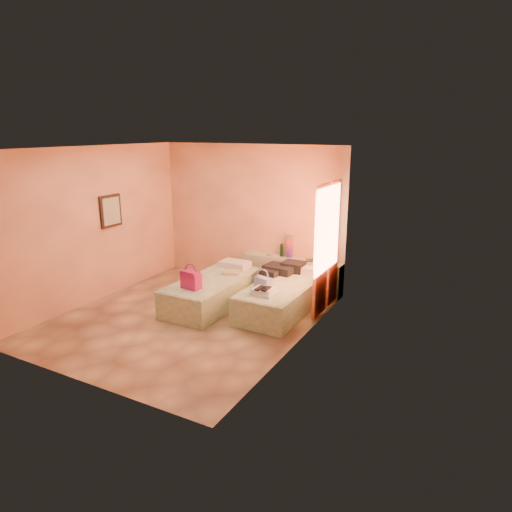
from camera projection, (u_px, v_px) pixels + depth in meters
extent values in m
plane|color=tan|center=(187.00, 318.00, 7.69)|extent=(4.50, 4.50, 0.00)
cube|color=#FFBD88|center=(251.00, 215.00, 9.22)|extent=(4.00, 0.02, 2.80)
cube|color=#FFBD88|center=(94.00, 225.00, 8.22)|extent=(0.02, 4.50, 2.80)
cube|color=#FFBD88|center=(298.00, 253.00, 6.40)|extent=(0.02, 4.50, 2.80)
cube|color=silver|center=(179.00, 148.00, 6.93)|extent=(4.00, 4.50, 0.02)
cube|color=#F9C49A|center=(328.00, 229.00, 7.45)|extent=(0.02, 1.10, 1.40)
cube|color=#D05631|center=(321.00, 252.00, 7.43)|extent=(0.05, 0.55, 2.20)
cube|color=#D05631|center=(333.00, 244.00, 7.94)|extent=(0.05, 0.45, 2.20)
cube|color=#311C15|center=(111.00, 211.00, 8.49)|extent=(0.04, 0.50, 0.60)
cube|color=gold|center=(323.00, 220.00, 8.48)|extent=(0.25, 0.04, 0.30)
cube|color=#9AA88A|center=(291.00, 274.00, 8.94)|extent=(2.05, 0.30, 0.65)
cube|color=beige|center=(212.00, 292.00, 8.20)|extent=(0.90, 2.00, 0.50)
cube|color=beige|center=(282.00, 297.00, 7.94)|extent=(0.90, 2.00, 0.50)
cylinder|color=#14391B|center=(282.00, 250.00, 8.98)|extent=(0.09, 0.09, 0.24)
cube|color=#AE1559|center=(290.00, 246.00, 8.89)|extent=(0.11, 0.11, 0.44)
cylinder|color=#4F916A|center=(270.00, 255.00, 9.05)|extent=(0.13, 0.13, 0.03)
cube|color=#264729|center=(311.00, 260.00, 8.66)|extent=(0.24, 0.22, 0.03)
cube|color=white|center=(329.00, 258.00, 8.42)|extent=(0.27, 0.27, 0.26)
cube|color=#AE1559|center=(191.00, 280.00, 7.61)|extent=(0.34, 0.21, 0.31)
cube|color=tan|center=(231.00, 272.00, 8.40)|extent=(0.37, 0.33, 0.05)
cube|color=black|center=(282.00, 268.00, 8.44)|extent=(0.61, 0.61, 0.18)
cube|color=#3A538D|center=(263.00, 283.00, 7.62)|extent=(0.32, 0.20, 0.19)
cube|color=silver|center=(264.00, 292.00, 7.34)|extent=(0.36, 0.32, 0.10)
cube|color=black|center=(263.00, 289.00, 7.30)|extent=(0.18, 0.24, 0.02)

